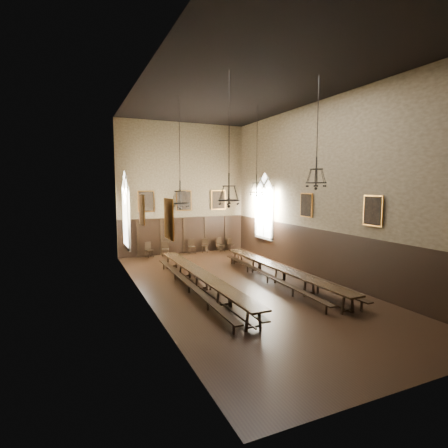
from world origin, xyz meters
TOP-DOWN VIEW (x-y plane):
  - floor at (0.00, 0.00)m, footprint 9.00×18.00m
  - ceiling at (0.00, 0.00)m, footprint 9.00×18.00m
  - wall_back at (0.00, 9.01)m, footprint 9.00×0.02m
  - wall_front at (0.00, -9.01)m, footprint 9.00×0.02m
  - wall_left at (-4.51, 0.00)m, footprint 0.02×18.00m
  - wall_right at (4.51, 0.00)m, footprint 0.02×18.00m
  - wainscot_panelling at (0.00, 0.00)m, footprint 9.00×18.00m
  - table_left at (-1.95, 0.15)m, footprint 0.88×10.57m
  - table_right at (2.03, -0.13)m, footprint 0.77×10.13m
  - bench_left_outer at (-2.56, 0.10)m, footprint 0.42×10.27m
  - bench_left_inner at (-1.55, 0.10)m, footprint 0.64×10.51m
  - bench_right_inner at (1.44, 0.05)m, footprint 0.68×9.79m
  - bench_right_outer at (2.50, 0.13)m, footprint 0.76×10.58m
  - chair_1 at (-2.54, 8.48)m, footprint 0.57×0.57m
  - chair_2 at (-1.47, 8.50)m, footprint 0.55×0.55m
  - chair_4 at (0.45, 8.62)m, footprint 0.49×0.49m
  - chair_5 at (1.42, 8.61)m, footprint 0.55×0.56m
  - chair_6 at (2.58, 8.47)m, footprint 0.55×0.55m
  - chair_7 at (3.42, 8.50)m, footprint 0.50×0.50m
  - chandelier_back_left at (-2.30, 2.10)m, footprint 0.90×0.90m
  - chandelier_back_right at (2.10, 2.39)m, footprint 0.77×0.77m
  - chandelier_front_left at (-1.65, -2.16)m, footprint 0.84×0.84m
  - chandelier_front_right at (1.79, -2.99)m, footprint 0.83×0.83m
  - portrait_back_0 at (-2.60, 8.88)m, footprint 1.10×0.12m
  - portrait_back_1 at (0.00, 8.88)m, footprint 1.10×0.12m
  - portrait_back_2 at (2.60, 8.88)m, footprint 1.10×0.12m
  - portrait_left_0 at (-4.38, 1.00)m, footprint 0.12×1.00m
  - portrait_left_1 at (-4.38, -3.50)m, footprint 0.12×1.00m
  - portrait_right_0 at (4.38, 1.00)m, footprint 0.12×1.00m
  - portrait_right_1 at (4.38, -3.50)m, footprint 0.12×1.00m
  - window_right at (4.43, 5.50)m, footprint 0.20×2.20m
  - window_left at (-4.43, 5.50)m, footprint 0.20×2.20m

SIDE VIEW (x-z plane):
  - floor at x=0.00m, z-range -0.02..0.00m
  - chair_7 at x=3.42m, z-range -0.18..0.73m
  - bench_right_inner at x=1.44m, z-range 0.06..0.50m
  - bench_left_outer at x=-2.56m, z-range 0.06..0.53m
  - chair_5 at x=1.42m, z-range -0.19..0.79m
  - chair_2 at x=-1.47m, z-range -0.20..0.79m
  - bench_left_inner at x=-1.55m, z-range 0.06..0.54m
  - bench_right_outer at x=2.50m, z-range 0.07..0.54m
  - chair_6 at x=2.58m, z-range -0.20..0.81m
  - chair_4 at x=0.45m, z-range -0.20..0.81m
  - chair_1 at x=-2.54m, z-range -0.20..0.81m
  - table_right at x=2.03m, z-range 0.00..0.79m
  - table_left at x=-1.95m, z-range 0.00..0.82m
  - wainscot_panelling at x=0.00m, z-range 0.00..2.50m
  - window_right at x=4.43m, z-range 1.10..5.70m
  - window_left at x=-4.43m, z-range 1.10..5.70m
  - portrait_back_0 at x=-2.60m, z-range 3.00..4.40m
  - portrait_back_1 at x=0.00m, z-range 3.00..4.40m
  - portrait_back_2 at x=2.60m, z-range 3.00..4.40m
  - portrait_left_0 at x=-4.38m, z-range 3.05..4.35m
  - portrait_left_1 at x=-4.38m, z-range 3.05..4.35m
  - portrait_right_0 at x=4.38m, z-range 3.05..4.35m
  - portrait_right_1 at x=4.38m, z-range 3.05..4.35m
  - chandelier_back_left at x=-2.30m, z-range 1.58..6.85m
  - wall_back at x=0.00m, z-range 0.00..9.00m
  - wall_front at x=0.00m, z-range 0.00..9.00m
  - wall_left at x=-4.51m, z-range 0.00..9.00m
  - wall_right at x=4.51m, z-range 0.00..9.00m
  - chandelier_front_left at x=-1.65m, z-range 2.04..7.00m
  - chandelier_back_right at x=2.10m, z-range 2.36..7.11m
  - chandelier_front_right at x=1.79m, z-range 3.00..7.29m
  - ceiling at x=0.00m, z-range 9.00..9.02m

